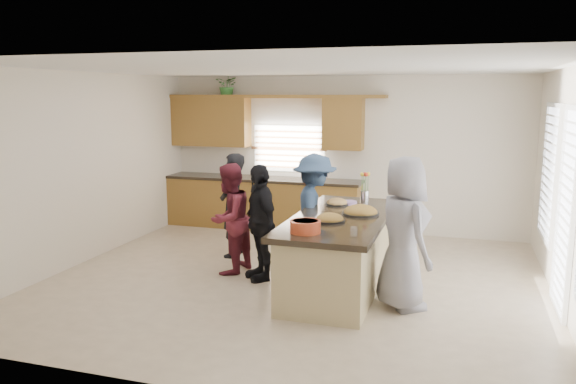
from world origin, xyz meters
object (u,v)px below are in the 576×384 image
(woman_left_front, at_px, (260,222))
(woman_right_back, at_px, (315,212))
(woman_right_front, at_px, (403,233))
(woman_left_mid, at_px, (229,219))
(salad_bowl, at_px, (305,226))
(island, at_px, (340,254))
(woman_left_back, at_px, (233,205))

(woman_left_front, height_order, woman_right_back, woman_right_back)
(woman_left_front, xyz_separation_m, woman_right_front, (1.93, -0.47, 0.11))
(woman_right_back, bearing_deg, woman_left_mid, 94.98)
(woman_right_back, bearing_deg, salad_bowl, 170.05)
(island, xyz_separation_m, woman_right_front, (0.84, -0.45, 0.44))
(woman_left_mid, height_order, woman_right_front, woman_right_front)
(woman_left_back, relative_size, woman_left_front, 1.02)
(woman_left_mid, bearing_deg, woman_left_front, 84.36)
(woman_left_back, height_order, woman_left_mid, woman_left_back)
(salad_bowl, xyz_separation_m, woman_right_back, (-0.32, 1.67, -0.20))
(woman_left_back, bearing_deg, woman_left_mid, 17.83)
(woman_left_mid, bearing_deg, woman_left_back, -150.95)
(island, distance_m, woman_left_mid, 1.64)
(woman_left_front, bearing_deg, woman_left_mid, -145.03)
(woman_left_mid, xyz_separation_m, woman_left_front, (0.50, -0.14, 0.01))
(island, bearing_deg, woman_left_front, 179.24)
(woman_left_back, bearing_deg, woman_right_front, 61.60)
(salad_bowl, relative_size, woman_right_back, 0.21)
(salad_bowl, xyz_separation_m, woman_left_mid, (-1.41, 1.14, -0.26))
(woman_left_back, height_order, woman_left_front, woman_left_back)
(salad_bowl, bearing_deg, island, 78.68)
(salad_bowl, xyz_separation_m, woman_left_back, (-1.67, 1.90, -0.23))
(salad_bowl, bearing_deg, woman_left_mid, 141.04)
(woman_left_back, bearing_deg, island, 62.16)
(woman_right_back, bearing_deg, woman_left_back, 59.06)
(woman_right_front, bearing_deg, woman_left_mid, 41.48)
(woman_left_front, distance_m, woman_right_back, 0.88)
(woman_right_back, distance_m, woman_right_front, 1.77)
(island, bearing_deg, woman_right_front, -27.66)
(island, distance_m, woman_left_front, 1.15)
(salad_bowl, distance_m, woman_right_back, 1.71)
(woman_left_front, bearing_deg, salad_bowl, 2.48)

